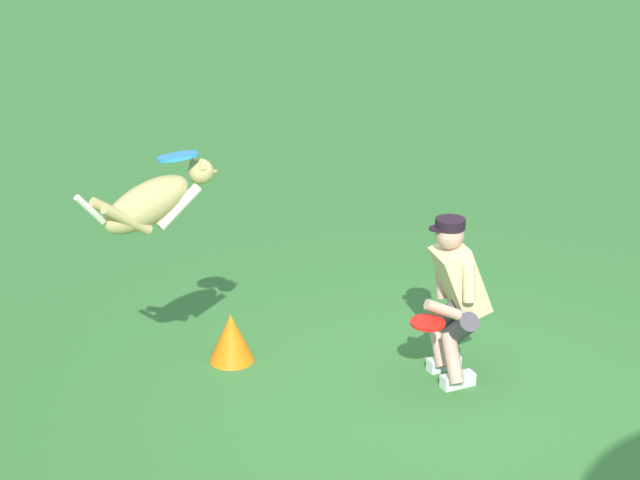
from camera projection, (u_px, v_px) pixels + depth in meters
name	position (u px, v px, depth m)	size (l,w,h in m)	color
ground_plane	(441.00, 404.00, 7.78)	(60.00, 60.00, 0.00)	#377333
person	(455.00, 294.00, 7.90)	(0.63, 0.66, 1.29)	silver
dog	(153.00, 201.00, 6.86)	(1.03, 0.43, 0.47)	tan
frisbee_flying	(178.00, 156.00, 6.92)	(0.27, 0.27, 0.02)	#2E90DD
frisbee_held	(428.00, 323.00, 7.64)	(0.25, 0.25, 0.02)	red
training_cone	(231.00, 337.00, 8.34)	(0.36, 0.36, 0.40)	orange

